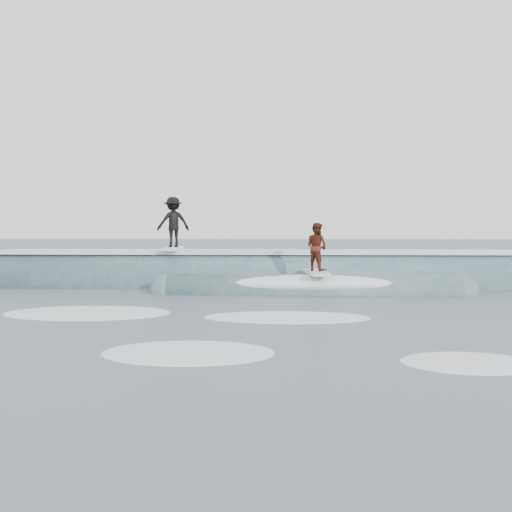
{
  "coord_description": "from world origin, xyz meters",
  "views": [
    {
      "loc": [
        0.69,
        -12.9,
        2.09
      ],
      "look_at": [
        0.0,
        5.96,
        1.1
      ],
      "focal_mm": 40.0,
      "sensor_mm": 36.0,
      "label": 1
    }
  ],
  "objects": [
    {
      "name": "whitewater",
      "position": [
        -1.65,
        -0.64,
        0.0
      ],
      "size": [
        14.81,
        8.06,
        0.1
      ],
      "color": "white",
      "rests_on": "ground"
    },
    {
      "name": "far_swells",
      "position": [
        -1.51,
        17.65,
        0.0
      ],
      "size": [
        38.84,
        8.65,
        0.8
      ],
      "color": "#38565F",
      "rests_on": "ground"
    },
    {
      "name": "surfer_red",
      "position": [
        1.92,
        4.76,
        1.33
      ],
      "size": [
        0.91,
        2.04,
        1.59
      ],
      "color": "silver",
      "rests_on": "ground"
    },
    {
      "name": "breaking_wave",
      "position": [
        0.28,
        6.62,
        0.04
      ],
      "size": [
        21.81,
        3.97,
        2.38
      ],
      "color": "#38565F",
      "rests_on": "ground"
    },
    {
      "name": "ground",
      "position": [
        0.0,
        0.0,
        0.0
      ],
      "size": [
        160.0,
        160.0,
        0.0
      ],
      "primitive_type": "plane",
      "color": "#40565E",
      "rests_on": "ground"
    },
    {
      "name": "surfer_black",
      "position": [
        -2.94,
        6.96,
        2.16
      ],
      "size": [
        1.3,
        2.01,
        1.85
      ],
      "color": "silver",
      "rests_on": "ground"
    }
  ]
}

